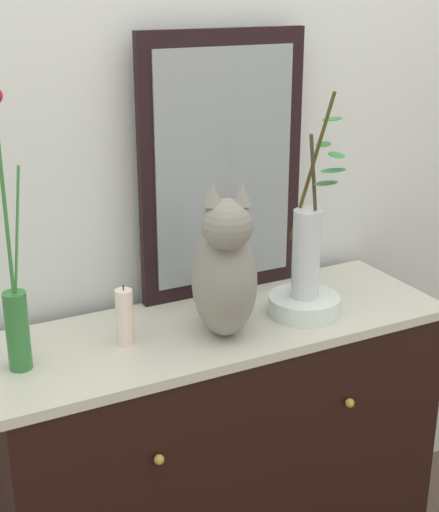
% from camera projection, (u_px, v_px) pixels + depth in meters
% --- Properties ---
extents(wall_back, '(4.40, 0.08, 2.60)m').
position_uv_depth(wall_back, '(171.00, 134.00, 1.99)').
color(wall_back, silver).
rests_on(wall_back, ground_plane).
extents(sideboard, '(1.18, 0.43, 0.87)m').
position_uv_depth(sideboard, '(220.00, 467.00, 2.05)').
color(sideboard, black).
rests_on(sideboard, ground_plane).
extents(mirror_leaning, '(0.47, 0.03, 0.70)m').
position_uv_depth(mirror_leaning, '(223.00, 167.00, 1.98)').
color(mirror_leaning, black).
rests_on(mirror_leaning, sideboard).
extents(cat_sitting, '(0.25, 0.44, 0.40)m').
position_uv_depth(cat_sitting, '(225.00, 271.00, 1.79)').
color(cat_sitting, gray).
rests_on(cat_sitting, sideboard).
extents(vase_slim_green, '(0.06, 0.05, 0.62)m').
position_uv_depth(vase_slim_green, '(15.00, 306.00, 1.63)').
color(vase_slim_green, '#307636').
rests_on(vase_slim_green, sideboard).
extents(bowl_porcelain, '(0.19, 0.19, 0.05)m').
position_uv_depth(bowl_porcelain, '(304.00, 305.00, 1.95)').
color(bowl_porcelain, silver).
rests_on(bowl_porcelain, sideboard).
extents(vase_glass_clear, '(0.16, 0.19, 0.52)m').
position_uv_depth(vase_glass_clear, '(308.00, 246.00, 1.89)').
color(vase_glass_clear, silver).
rests_on(vase_glass_clear, bowl_porcelain).
extents(candle_pillar, '(0.04, 0.04, 0.15)m').
position_uv_depth(candle_pillar, '(125.00, 318.00, 1.77)').
color(candle_pillar, '#F1DBC9').
rests_on(candle_pillar, sideboard).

